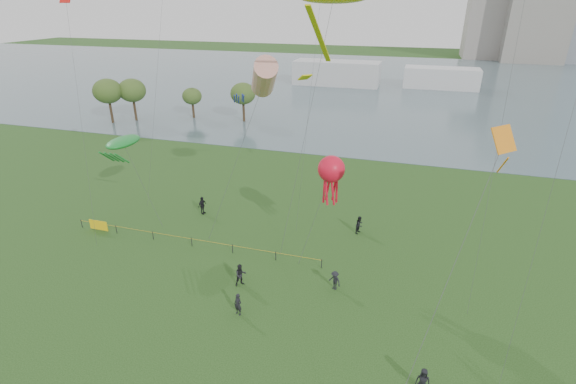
# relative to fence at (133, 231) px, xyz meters

# --- Properties ---
(lake) EXTENTS (400.00, 120.00, 0.08)m
(lake) POSITION_rel_fence_xyz_m (16.08, 87.06, -0.53)
(lake) COLOR slate
(lake) RESTS_ON ground_plane
(building_mid) EXTENTS (20.00, 20.00, 38.00)m
(building_mid) POSITION_rel_fence_xyz_m (62.08, 149.06, 18.45)
(building_mid) COLOR gray
(building_mid) RESTS_ON ground_plane
(building_low) EXTENTS (16.00, 18.00, 28.00)m
(building_low) POSITION_rel_fence_xyz_m (48.08, 155.06, 13.45)
(building_low) COLOR gray
(building_low) RESTS_ON ground_plane
(pavilion_left) EXTENTS (22.00, 8.00, 6.00)m
(pavilion_left) POSITION_rel_fence_xyz_m (4.08, 82.06, 2.45)
(pavilion_left) COLOR silver
(pavilion_left) RESTS_ON ground_plane
(pavilion_right) EXTENTS (18.00, 7.00, 5.00)m
(pavilion_right) POSITION_rel_fence_xyz_m (30.08, 85.06, 1.95)
(pavilion_right) COLOR silver
(pavilion_right) RESTS_ON ground_plane
(trees) EXTENTS (27.24, 12.40, 7.86)m
(trees) POSITION_rel_fence_xyz_m (-20.02, 36.91, 4.74)
(trees) COLOR #332517
(trees) RESTS_ON ground_plane
(fence) EXTENTS (24.07, 0.07, 1.05)m
(fence) POSITION_rel_fence_xyz_m (0.00, 0.00, 0.00)
(fence) COLOR black
(fence) RESTS_ON ground_plane
(spectator_a) EXTENTS (1.14, 1.13, 1.86)m
(spectator_a) POSITION_rel_fence_xyz_m (12.57, -4.01, 0.37)
(spectator_a) COLOR black
(spectator_a) RESTS_ON ground_plane
(spectator_b) EXTENTS (1.19, 1.02, 1.60)m
(spectator_b) POSITION_rel_fence_xyz_m (19.67, -2.44, 0.24)
(spectator_b) COLOR black
(spectator_b) RESTS_ON ground_plane
(spectator_c) EXTENTS (0.70, 1.19, 1.91)m
(spectator_c) POSITION_rel_fence_xyz_m (4.15, 6.00, 0.40)
(spectator_c) COLOR black
(spectator_c) RESTS_ON ground_plane
(spectator_d) EXTENTS (0.80, 0.53, 1.61)m
(spectator_d) POSITION_rel_fence_xyz_m (26.16, -10.14, 0.25)
(spectator_d) COLOR black
(spectator_d) RESTS_ON ground_plane
(spectator_f) EXTENTS (0.72, 0.59, 1.70)m
(spectator_f) POSITION_rel_fence_xyz_m (13.67, -7.18, 0.30)
(spectator_f) COLOR black
(spectator_f) RESTS_ON ground_plane
(spectator_g) EXTENTS (0.94, 1.03, 1.74)m
(spectator_g) POSITION_rel_fence_xyz_m (20.33, 6.69, 0.31)
(spectator_g) COLOR black
(spectator_g) RESTS_ON ground_plane
(kite_windsock) EXTENTS (6.70, 5.62, 16.49)m
(kite_windsock) POSITION_rel_fence_xyz_m (11.81, 4.51, 13.96)
(kite_windsock) COLOR #3F3F42
(kite_creature) EXTENTS (4.65, 4.57, 8.58)m
(kite_creature) POSITION_rel_fence_xyz_m (-1.89, 3.06, 7.59)
(kite_creature) COLOR #3F3F42
(kite_octopus) EXTENTS (3.26, 2.49, 9.40)m
(kite_octopus) POSITION_rel_fence_xyz_m (18.31, 1.43, 7.69)
(kite_octopus) COLOR #3F3F42
(kite_delta) EXTENTS (5.46, 11.06, 14.78)m
(kite_delta) POSITION_rel_fence_xyz_m (27.95, -7.56, 12.86)
(kite_delta) COLOR #3F3F42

